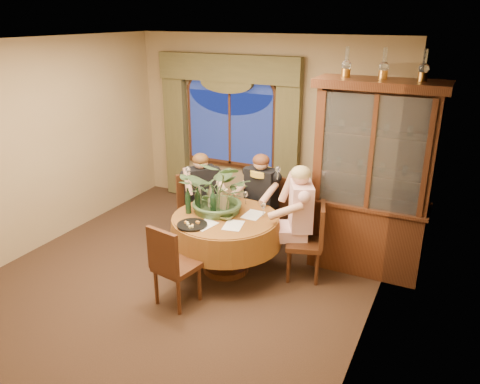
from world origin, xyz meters
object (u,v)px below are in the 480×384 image
at_px(oil_lamp_left, 347,62).
at_px(wine_bottle_3, 210,198).
at_px(centerpiece_plant, 220,165).
at_px(wine_bottle_0, 213,203).
at_px(oil_lamp_right, 424,65).
at_px(chair_right, 304,242).
at_px(person_back, 201,198).
at_px(oil_lamp_center, 384,64).
at_px(wine_bottle_2, 198,195).
at_px(wine_bottle_1, 188,201).
at_px(stoneware_vase, 223,200).
at_px(chair_back_right, 269,213).
at_px(chair_back, 197,210).
at_px(wine_bottle_4, 198,201).
at_px(wine_bottle_5, 211,195).
at_px(china_cabinet, 372,181).
at_px(chair_front_left, 177,264).
at_px(person_scarf, 261,200).
at_px(person_pink, 300,220).
at_px(dining_table, 226,244).
at_px(olive_bowl, 226,217).

xyz_separation_m(oil_lamp_left, wine_bottle_3, (-1.41, -0.73, -1.64)).
relative_size(centerpiece_plant, wine_bottle_0, 3.16).
xyz_separation_m(oil_lamp_right, chair_right, (-1.05, -0.55, -2.08)).
relative_size(oil_lamp_left, person_back, 0.26).
relative_size(oil_lamp_center, wine_bottle_2, 1.03).
height_order(oil_lamp_center, wine_bottle_1, oil_lamp_center).
bearing_deg(wine_bottle_3, chair_right, 8.79).
bearing_deg(wine_bottle_0, stoneware_vase, 75.73).
xyz_separation_m(oil_lamp_center, wine_bottle_0, (-1.71, -0.86, -1.64)).
distance_m(wine_bottle_1, wine_bottle_3, 0.29).
bearing_deg(chair_back_right, wine_bottle_2, 63.60).
bearing_deg(chair_back, wine_bottle_4, 69.41).
height_order(wine_bottle_4, wine_bottle_5, same).
bearing_deg(chair_back, wine_bottle_5, 87.03).
relative_size(chair_back, wine_bottle_2, 2.91).
height_order(china_cabinet, chair_front_left, china_cabinet).
relative_size(chair_back, wine_bottle_3, 2.91).
bearing_deg(wine_bottle_1, oil_lamp_left, 30.31).
bearing_deg(centerpiece_plant, person_scarf, 73.49).
relative_size(chair_right, wine_bottle_5, 2.91).
height_order(china_cabinet, wine_bottle_5, china_cabinet).
bearing_deg(oil_lamp_left, china_cabinet, 0.00).
relative_size(china_cabinet, wine_bottle_2, 7.23).
xyz_separation_m(chair_front_left, person_pink, (0.98, 1.27, 0.22)).
height_order(person_scarf, wine_bottle_5, person_scarf).
distance_m(chair_back, person_scarf, 0.93).
xyz_separation_m(dining_table, olive_bowl, (0.05, -0.08, 0.40)).
bearing_deg(person_pink, olive_bowl, 95.70).
xyz_separation_m(dining_table, chair_back, (-0.75, 0.55, 0.10)).
height_order(chair_back_right, person_pink, person_pink).
height_order(chair_back_right, person_scarf, person_scarf).
distance_m(oil_lamp_center, olive_bowl, 2.50).
bearing_deg(chair_back, wine_bottle_3, 83.39).
distance_m(oil_lamp_right, wine_bottle_2, 3.01).
height_order(oil_lamp_center, chair_front_left, oil_lamp_center).
bearing_deg(oil_lamp_center, chair_back, -173.32).
relative_size(chair_right, wine_bottle_0, 2.91).
height_order(dining_table, wine_bottle_0, wine_bottle_0).
bearing_deg(chair_back, chair_back_right, 145.55).
relative_size(dining_table, stoneware_vase, 4.84).
xyz_separation_m(chair_back, person_scarf, (0.86, 0.31, 0.19)).
bearing_deg(chair_back, wine_bottle_1, 60.10).
height_order(olive_bowl, wine_bottle_0, wine_bottle_0).
bearing_deg(person_scarf, chair_back, 26.75).
bearing_deg(dining_table, person_scarf, 82.93).
bearing_deg(wine_bottle_1, person_back, 108.38).
xyz_separation_m(person_pink, wine_bottle_2, (-1.27, -0.30, 0.22)).
xyz_separation_m(china_cabinet, wine_bottle_0, (-1.71, -0.86, -0.28)).
bearing_deg(chair_front_left, wine_bottle_5, 107.53).
bearing_deg(chair_right, wine_bottle_2, 80.38).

